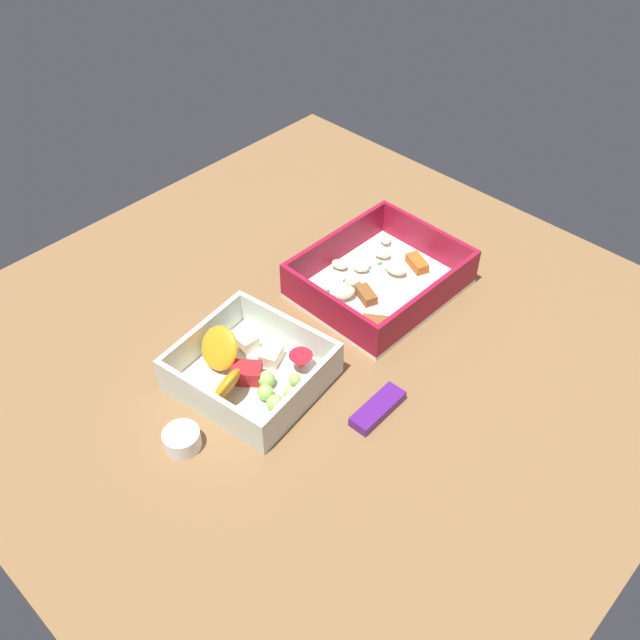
{
  "coord_description": "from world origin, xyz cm",
  "views": [
    {
      "loc": [
        41.67,
        39.81,
        61.38
      ],
      "look_at": [
        -1.35,
        -1.25,
        4.0
      ],
      "focal_mm": 39.15,
      "sensor_mm": 36.0,
      "label": 1
    }
  ],
  "objects_px": {
    "pasta_container": "(379,280)",
    "paper_cup_liner": "(180,438)",
    "candy_bar": "(378,409)",
    "fruit_bowl": "(251,371)"
  },
  "relations": [
    {
      "from": "fruit_bowl",
      "to": "paper_cup_liner",
      "type": "distance_m",
      "value": 0.11
    },
    {
      "from": "pasta_container",
      "to": "candy_bar",
      "type": "relative_size",
      "value": 2.83
    },
    {
      "from": "pasta_container",
      "to": "fruit_bowl",
      "type": "bearing_deg",
      "value": 0.26
    },
    {
      "from": "pasta_container",
      "to": "paper_cup_liner",
      "type": "bearing_deg",
      "value": 2.3
    },
    {
      "from": "fruit_bowl",
      "to": "candy_bar",
      "type": "distance_m",
      "value": 0.15
    },
    {
      "from": "fruit_bowl",
      "to": "candy_bar",
      "type": "relative_size",
      "value": 2.4
    },
    {
      "from": "candy_bar",
      "to": "paper_cup_liner",
      "type": "xyz_separation_m",
      "value": [
        0.17,
        -0.12,
        0.0
      ]
    },
    {
      "from": "pasta_container",
      "to": "paper_cup_liner",
      "type": "distance_m",
      "value": 0.33
    },
    {
      "from": "fruit_bowl",
      "to": "candy_bar",
      "type": "xyz_separation_m",
      "value": [
        -0.06,
        0.13,
        -0.01
      ]
    },
    {
      "from": "pasta_container",
      "to": "candy_bar",
      "type": "height_order",
      "value": "pasta_container"
    }
  ]
}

